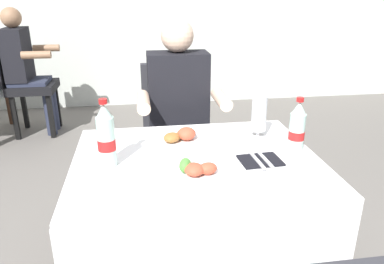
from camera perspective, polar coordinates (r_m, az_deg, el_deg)
main_dining_table at (r=1.66m, az=0.52°, el=-9.62°), size 1.04×0.82×0.74m
chair_far_diner_seat at (r=2.38m, az=-2.51°, el=0.05°), size 0.44×0.50×0.97m
seated_diner_far at (r=2.23m, az=-1.96°, el=2.83°), size 0.50×0.46×1.26m
plate_near_camera at (r=1.41m, az=0.52°, el=-6.34°), size 0.25×0.25×0.07m
plate_far_diner at (r=1.72m, az=-2.09°, el=-0.90°), size 0.23×0.23×0.07m
beer_glass_left at (r=1.79m, az=10.31°, el=2.46°), size 0.07×0.07×0.21m
cola_bottle_primary at (r=1.50m, az=-13.13°, el=-0.81°), size 0.07×0.07×0.28m
cola_bottle_secondary at (r=1.66m, az=15.93°, el=0.51°), size 0.07×0.07×0.25m
napkin_cutlery_set at (r=1.57m, az=10.51°, el=-4.30°), size 0.18×0.19×0.01m
background_chair_right at (r=4.09m, az=-24.72°, el=7.17°), size 0.50×0.44×0.97m
background_patron at (r=4.05m, az=-24.39°, el=9.37°), size 0.46×0.50×1.26m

